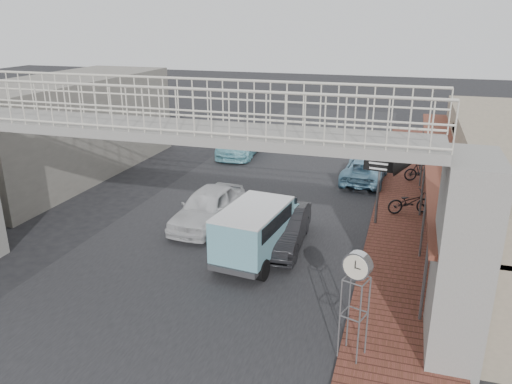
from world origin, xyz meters
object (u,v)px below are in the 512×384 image
Objects in this scene: motorcycle_near at (410,202)px; motorcycle_far at (421,171)px; angkot_curb at (365,170)px; street_clock at (357,271)px; angkot_van at (256,226)px; dark_sedan at (283,228)px; angkot_far at (242,142)px; arrow_sign at (401,163)px; white_hatchback at (208,207)px.

motorcycle_far is (0.46, 4.82, 0.00)m from motorcycle_near.
street_clock is (1.10, -14.39, 1.79)m from angkot_curb.
dark_sedan is at bearing 70.30° from angkot_van.
angkot_curb is 8.35m from angkot_far.
angkot_curb is 6.44m from arrow_sign.
dark_sedan is 8.94m from angkot_curb.
angkot_far is 1.23× the size of angkot_van.
dark_sedan reaches higher than angkot_curb.
street_clock is (3.81, -4.43, 1.16)m from angkot_van.
angkot_van reaches higher than motorcycle_far.
angkot_far is 14.09m from angkot_van.
motorcycle_far is at bearing 101.86° from street_clock.
motorcycle_far is (8.13, 8.25, -0.16)m from white_hatchback.
angkot_van is 2.49× the size of motorcycle_far.
street_clock is at bearing -86.96° from arrow_sign.
angkot_far is at bearing 134.59° from street_clock.
motorcycle_near is at bearing -38.77° from angkot_far.
dark_sedan is 6.74m from street_clock.
angkot_van is at bearing 114.65° from motorcycle_near.
motorcycle_far is at bearing -16.12° from angkot_far.
white_hatchback is 2.68× the size of motorcycle_far.
motorcycle_far is 0.52× the size of arrow_sign.
dark_sedan reaches higher than motorcycle_far.
motorcycle_near is (9.96, -7.42, -0.15)m from angkot_far.
motorcycle_far is (10.42, -2.60, -0.14)m from angkot_far.
motorcycle_far is (5.42, 10.56, -0.63)m from angkot_van.
white_hatchback is 9.51m from street_clock.
angkot_far is 10.74m from motorcycle_far.
white_hatchback is at bearing 152.05° from street_clock.
angkot_far is at bearing -20.07° from angkot_curb.
white_hatchback is 1.03× the size of angkot_curb.
motorcycle_near is at bearing 120.66° from angkot_curb.
dark_sedan is 0.84× the size of angkot_far.
motorcycle_far is (2.71, 0.60, -0.01)m from angkot_curb.
arrow_sign is at bearing 139.00° from motorcycle_near.
angkot_far is at bearing 111.94° from dark_sedan.
angkot_van is at bearing -129.79° from arrow_sign.
street_clock reaches higher than motorcycle_near.
motorcycle_near is at bearing 81.10° from arrow_sign.
angkot_far is at bearing 105.39° from white_hatchback.
arrow_sign reaches higher than white_hatchback.
motorcycle_far is 0.60× the size of street_clock.
angkot_van is 1.29× the size of arrow_sign.
motorcycle_near is 10.39m from street_clock.
arrow_sign reaches higher than motorcycle_near.
dark_sedan is 0.99× the size of angkot_curb.
angkot_far reaches higher than dark_sedan.
street_clock is (-1.61, -14.99, 1.80)m from motorcycle_far.
motorcycle_far is 15.18m from street_clock.
white_hatchback is at bearing -80.18° from angkot_far.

